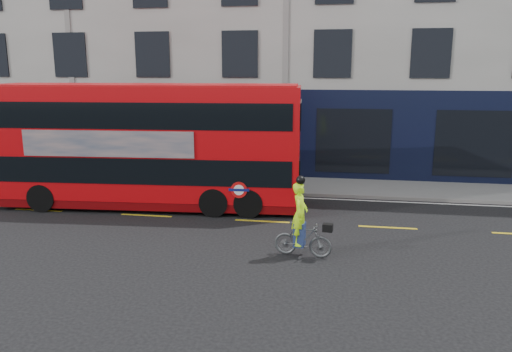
# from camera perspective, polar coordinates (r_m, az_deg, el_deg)

# --- Properties ---
(ground) EXTENTS (120.00, 120.00, 0.00)m
(ground) POSITION_cam_1_polar(r_m,az_deg,el_deg) (15.01, -0.15, -6.90)
(ground) COLOR black
(ground) RESTS_ON ground
(pavement) EXTENTS (60.00, 3.00, 0.12)m
(pavement) POSITION_cam_1_polar(r_m,az_deg,el_deg) (21.18, 2.78, -1.02)
(pavement) COLOR gray
(pavement) RESTS_ON ground
(kerb) EXTENTS (60.00, 0.12, 0.13)m
(kerb) POSITION_cam_1_polar(r_m,az_deg,el_deg) (19.73, 2.27, -2.00)
(kerb) COLOR slate
(kerb) RESTS_ON ground
(building_terrace) EXTENTS (50.00, 10.07, 15.00)m
(building_terrace) POSITION_cam_1_polar(r_m,az_deg,el_deg) (27.14, 4.62, 17.67)
(building_terrace) COLOR #BBB7B0
(building_terrace) RESTS_ON ground
(road_edge_line) EXTENTS (58.00, 0.10, 0.01)m
(road_edge_line) POSITION_cam_1_polar(r_m,az_deg,el_deg) (19.46, 2.16, -2.39)
(road_edge_line) COLOR silver
(road_edge_line) RESTS_ON ground
(lane_dashes) EXTENTS (58.00, 0.12, 0.01)m
(lane_dashes) POSITION_cam_1_polar(r_m,az_deg,el_deg) (16.41, 0.72, -5.18)
(lane_dashes) COLOR gold
(lane_dashes) RESTS_ON ground
(bus) EXTENTS (10.98, 3.17, 4.37)m
(bus) POSITION_cam_1_polar(r_m,az_deg,el_deg) (18.16, -12.14, 3.50)
(bus) COLOR red
(bus) RESTS_ON ground
(cyclist) EXTENTS (1.59, 0.66, 2.20)m
(cyclist) POSITION_cam_1_polar(r_m,az_deg,el_deg) (13.32, 5.25, -6.06)
(cyclist) COLOR #4D5052
(cyclist) RESTS_ON ground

